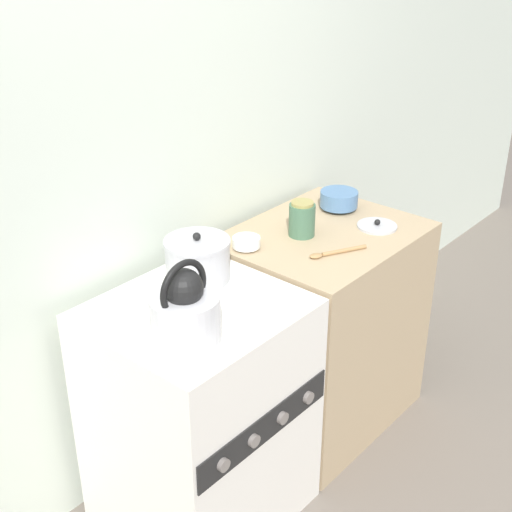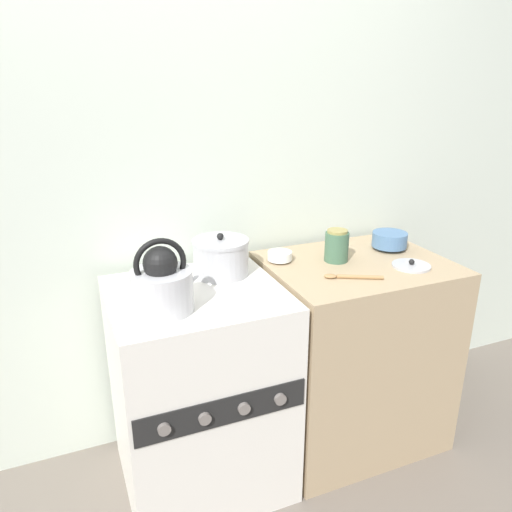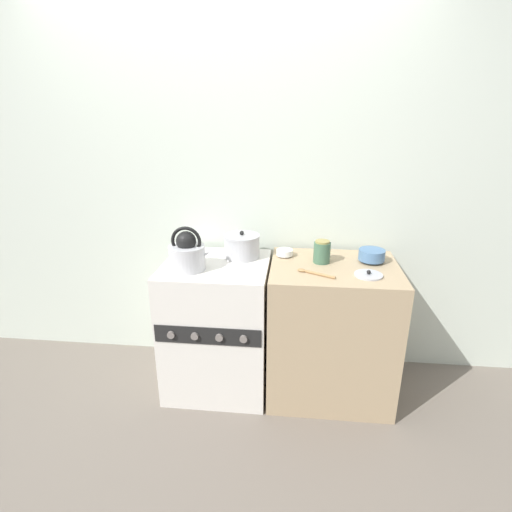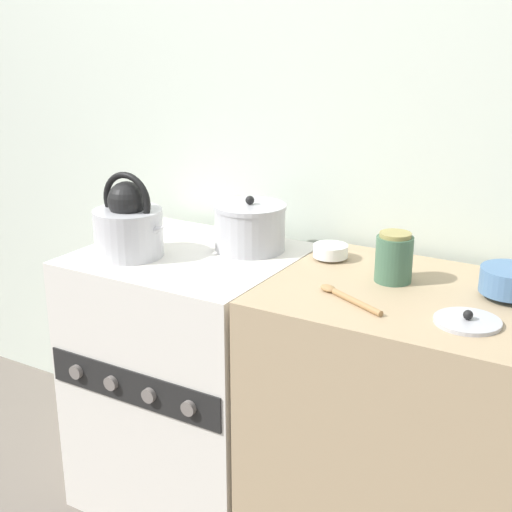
{
  "view_description": "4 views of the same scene",
  "coord_description": "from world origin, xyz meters",
  "px_view_note": "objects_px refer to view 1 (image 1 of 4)",
  "views": [
    {
      "loc": [
        -1.38,
        -1.15,
        2.07
      ],
      "look_at": [
        0.31,
        0.3,
        0.94
      ],
      "focal_mm": 50.0,
      "sensor_mm": 36.0,
      "label": 1
    },
    {
      "loc": [
        -0.45,
        -1.38,
        1.65
      ],
      "look_at": [
        0.25,
        0.31,
        0.98
      ],
      "focal_mm": 35.0,
      "sensor_mm": 36.0,
      "label": 2
    },
    {
      "loc": [
        0.49,
        -1.96,
        1.77
      ],
      "look_at": [
        0.25,
        0.32,
        0.93
      ],
      "focal_mm": 28.0,
      "sensor_mm": 36.0,
      "label": 3
    },
    {
      "loc": [
        1.26,
        -1.43,
        1.58
      ],
      "look_at": [
        0.25,
        0.29,
        0.91
      ],
      "focal_mm": 50.0,
      "sensor_mm": 36.0,
      "label": 4
    }
  ],
  "objects_px": {
    "cooking_pot": "(198,259)",
    "small_ceramic_bowl": "(246,242)",
    "enamel_bowl": "(339,199)",
    "stove": "(200,414)",
    "storage_jar": "(302,219)",
    "kettle": "(185,310)",
    "loose_pot_lid": "(377,226)"
  },
  "relations": [
    {
      "from": "small_ceramic_bowl",
      "to": "enamel_bowl",
      "type": "bearing_deg",
      "value": -5.2
    },
    {
      "from": "stove",
      "to": "loose_pot_lid",
      "type": "distance_m",
      "value": 1.02
    },
    {
      "from": "storage_jar",
      "to": "loose_pot_lid",
      "type": "height_order",
      "value": "storage_jar"
    },
    {
      "from": "cooking_pot",
      "to": "enamel_bowl",
      "type": "distance_m",
      "value": 0.81
    },
    {
      "from": "cooking_pot",
      "to": "small_ceramic_bowl",
      "type": "xyz_separation_m",
      "value": [
        0.27,
        0.02,
        -0.04
      ]
    },
    {
      "from": "stove",
      "to": "cooking_pot",
      "type": "distance_m",
      "value": 0.55
    },
    {
      "from": "enamel_bowl",
      "to": "storage_jar",
      "type": "height_order",
      "value": "storage_jar"
    },
    {
      "from": "small_ceramic_bowl",
      "to": "loose_pot_lid",
      "type": "distance_m",
      "value": 0.56
    },
    {
      "from": "cooking_pot",
      "to": "storage_jar",
      "type": "height_order",
      "value": "cooking_pot"
    },
    {
      "from": "cooking_pot",
      "to": "small_ceramic_bowl",
      "type": "bearing_deg",
      "value": 3.58
    },
    {
      "from": "enamel_bowl",
      "to": "small_ceramic_bowl",
      "type": "xyz_separation_m",
      "value": [
        -0.54,
        0.05,
        -0.02
      ]
    },
    {
      "from": "stove",
      "to": "storage_jar",
      "type": "distance_m",
      "value": 0.83
    },
    {
      "from": "kettle",
      "to": "enamel_bowl",
      "type": "bearing_deg",
      "value": 10.74
    },
    {
      "from": "enamel_bowl",
      "to": "storage_jar",
      "type": "xyz_separation_m",
      "value": [
        -0.31,
        -0.04,
        0.02
      ]
    },
    {
      "from": "small_ceramic_bowl",
      "to": "kettle",
      "type": "bearing_deg",
      "value": -155.52
    },
    {
      "from": "cooking_pot",
      "to": "small_ceramic_bowl",
      "type": "height_order",
      "value": "cooking_pot"
    },
    {
      "from": "stove",
      "to": "cooking_pot",
      "type": "height_order",
      "value": "cooking_pot"
    },
    {
      "from": "cooking_pot",
      "to": "kettle",
      "type": "bearing_deg",
      "value": -140.52
    },
    {
      "from": "kettle",
      "to": "loose_pot_lid",
      "type": "distance_m",
      "value": 1.06
    },
    {
      "from": "small_ceramic_bowl",
      "to": "stove",
      "type": "bearing_deg",
      "value": -160.36
    },
    {
      "from": "stove",
      "to": "loose_pot_lid",
      "type": "bearing_deg",
      "value": -7.61
    },
    {
      "from": "small_ceramic_bowl",
      "to": "storage_jar",
      "type": "distance_m",
      "value": 0.25
    },
    {
      "from": "kettle",
      "to": "enamel_bowl",
      "type": "xyz_separation_m",
      "value": [
        1.1,
        0.21,
        -0.04
      ]
    },
    {
      "from": "cooking_pot",
      "to": "storage_jar",
      "type": "bearing_deg",
      "value": -7.76
    },
    {
      "from": "kettle",
      "to": "storage_jar",
      "type": "distance_m",
      "value": 0.81
    },
    {
      "from": "stove",
      "to": "enamel_bowl",
      "type": "xyz_separation_m",
      "value": [
        0.96,
        0.1,
        0.49
      ]
    },
    {
      "from": "kettle",
      "to": "storage_jar",
      "type": "xyz_separation_m",
      "value": [
        0.8,
        0.17,
        -0.02
      ]
    },
    {
      "from": "cooking_pot",
      "to": "storage_jar",
      "type": "xyz_separation_m",
      "value": [
        0.5,
        -0.07,
        0.0
      ]
    },
    {
      "from": "kettle",
      "to": "storage_jar",
      "type": "relative_size",
      "value": 1.89
    },
    {
      "from": "small_ceramic_bowl",
      "to": "storage_jar",
      "type": "xyz_separation_m",
      "value": [
        0.23,
        -0.09,
        0.04
      ]
    },
    {
      "from": "cooking_pot",
      "to": "storage_jar",
      "type": "relative_size",
      "value": 1.65
    },
    {
      "from": "stove",
      "to": "kettle",
      "type": "xyz_separation_m",
      "value": [
        -0.14,
        -0.11,
        0.54
      ]
    }
  ]
}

